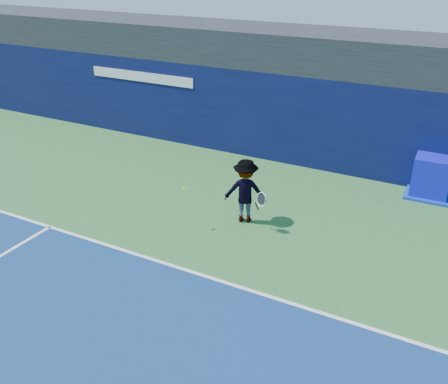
{
  "coord_description": "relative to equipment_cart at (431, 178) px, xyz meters",
  "views": [
    {
      "loc": [
        4.4,
        -4.93,
        6.54
      ],
      "look_at": [
        -0.98,
        5.2,
        1.0
      ],
      "focal_mm": 40.0,
      "sensor_mm": 36.0,
      "label": 1
    }
  ],
  "objects": [
    {
      "name": "ground",
      "position": [
        -3.53,
        -9.71,
        -0.56
      ],
      "size": [
        80.0,
        80.0,
        0.0
      ],
      "primitive_type": "plane",
      "color": "#2E6730",
      "rests_on": "ground"
    },
    {
      "name": "baseline",
      "position": [
        -3.53,
        -6.71,
        -0.55
      ],
      "size": [
        24.0,
        0.1,
        0.01
      ],
      "primitive_type": "cube",
      "color": "white",
      "rests_on": "ground"
    },
    {
      "name": "tennis_ball",
      "position": [
        -5.35,
        -5.08,
        0.58
      ],
      "size": [
        0.08,
        0.08,
        0.08
      ],
      "color": "#D1F41B",
      "rests_on": "ground"
    },
    {
      "name": "tennis_player",
      "position": [
        -4.15,
        -3.97,
        0.32
      ],
      "size": [
        1.4,
        1.0,
        1.76
      ],
      "color": "white",
      "rests_on": "ground"
    },
    {
      "name": "stadium_band",
      "position": [
        -3.53,
        1.79,
        3.04
      ],
      "size": [
        36.0,
        3.0,
        1.2
      ],
      "primitive_type": "cube",
      "color": "black",
      "rests_on": "back_wall_assembly"
    },
    {
      "name": "equipment_cart",
      "position": [
        0.0,
        0.0,
        0.0
      ],
      "size": [
        1.32,
        1.32,
        1.24
      ],
      "color": "#0E0DC0",
      "rests_on": "ground"
    },
    {
      "name": "back_wall_assembly",
      "position": [
        -3.53,
        0.79,
        0.94
      ],
      "size": [
        36.0,
        1.03,
        3.0
      ],
      "color": "#0A0F3A",
      "rests_on": "ground"
    }
  ]
}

